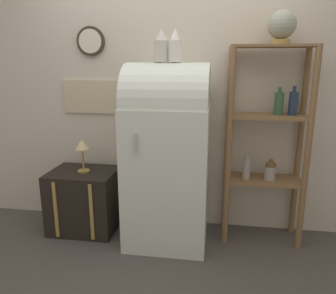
% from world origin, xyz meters
% --- Properties ---
extents(ground_plane, '(12.00, 12.00, 0.00)m').
position_xyz_m(ground_plane, '(0.00, 0.00, 0.00)').
color(ground_plane, '#4C4742').
extents(wall_back, '(7.00, 0.09, 2.70)m').
position_xyz_m(wall_back, '(-0.01, 0.57, 1.35)').
color(wall_back, beige).
rests_on(wall_back, ground_plane).
extents(refrigerator, '(0.69, 0.69, 1.56)m').
position_xyz_m(refrigerator, '(-0.00, 0.22, 0.81)').
color(refrigerator, silver).
rests_on(refrigerator, ground_plane).
extents(suitcase_trunk, '(0.61, 0.49, 0.58)m').
position_xyz_m(suitcase_trunk, '(-0.81, 0.27, 0.29)').
color(suitcase_trunk, black).
rests_on(suitcase_trunk, ground_plane).
extents(shelf_unit, '(0.68, 0.33, 1.69)m').
position_xyz_m(shelf_unit, '(0.84, 0.36, 0.95)').
color(shelf_unit, olive).
rests_on(shelf_unit, ground_plane).
extents(globe, '(0.22, 0.22, 0.26)m').
position_xyz_m(globe, '(0.88, 0.35, 1.83)').
color(globe, '#AD8942').
rests_on(globe, shelf_unit).
extents(vase_left, '(0.12, 0.12, 0.26)m').
position_xyz_m(vase_left, '(-0.05, 0.22, 1.68)').
color(vase_left, beige).
rests_on(vase_left, refrigerator).
extents(vase_center, '(0.09, 0.09, 0.26)m').
position_xyz_m(vase_center, '(0.06, 0.20, 1.68)').
color(vase_center, white).
rests_on(vase_center, refrigerator).
extents(desk_lamp, '(0.13, 0.13, 0.31)m').
position_xyz_m(desk_lamp, '(-0.79, 0.26, 0.80)').
color(desk_lamp, '#AD8942').
rests_on(desk_lamp, suitcase_trunk).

